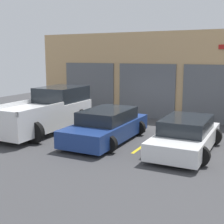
% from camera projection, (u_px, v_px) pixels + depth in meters
% --- Properties ---
extents(ground_plane, '(28.00, 28.00, 0.00)m').
position_uv_depth(ground_plane, '(128.00, 130.00, 14.55)').
color(ground_plane, '#3D3D3F').
extents(shophouse_building, '(14.09, 0.68, 4.66)m').
position_uv_depth(shophouse_building, '(152.00, 76.00, 17.03)').
color(shophouse_building, tan).
rests_on(shophouse_building, ground).
extents(pickup_truck, '(2.59, 5.25, 1.92)m').
position_uv_depth(pickup_truck, '(47.00, 111.00, 14.17)').
color(pickup_truck, white).
rests_on(pickup_truck, ground).
extents(sedan_white, '(2.19, 4.25, 1.22)m').
position_uv_depth(sedan_white, '(186.00, 136.00, 11.18)').
color(sedan_white, white).
rests_on(sedan_white, ground).
extents(sedan_side, '(2.26, 4.50, 1.27)m').
position_uv_depth(sedan_side, '(107.00, 126.00, 12.59)').
color(sedan_side, navy).
rests_on(sedan_side, ground).
extents(parking_stripe_far_left, '(0.12, 2.20, 0.01)m').
position_uv_depth(parking_stripe_far_left, '(17.00, 128.00, 14.78)').
color(parking_stripe_far_left, gold).
rests_on(parking_stripe_far_left, ground).
extents(parking_stripe_left, '(0.12, 2.20, 0.01)m').
position_uv_depth(parking_stripe_left, '(74.00, 136.00, 13.37)').
color(parking_stripe_left, gold).
rests_on(parking_stripe_left, ground).
extents(parking_stripe_centre, '(0.12, 2.20, 0.01)m').
position_uv_depth(parking_stripe_centre, '(143.00, 145.00, 11.96)').
color(parking_stripe_centre, gold).
rests_on(parking_stripe_centre, ground).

